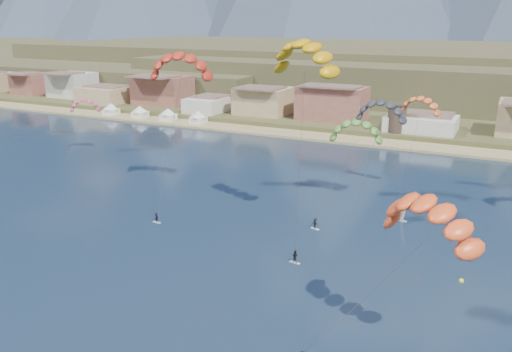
# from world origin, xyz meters

# --- Properties ---
(ground) EXTENTS (2400.00, 2400.00, 0.00)m
(ground) POSITION_xyz_m (0.00, 0.00, 0.00)
(ground) COLOR black
(ground) RESTS_ON ground
(beach) EXTENTS (2200.00, 12.00, 0.90)m
(beach) POSITION_xyz_m (0.00, 106.00, 0.25)
(beach) COLOR tan
(beach) RESTS_ON ground
(land) EXTENTS (2200.00, 900.00, 4.00)m
(land) POSITION_xyz_m (0.00, 560.00, 0.00)
(land) COLOR brown
(land) RESTS_ON ground
(foothills) EXTENTS (940.00, 210.00, 18.00)m
(foothills) POSITION_xyz_m (22.39, 232.47, 9.08)
(foothills) COLOR brown
(foothills) RESTS_ON ground
(town) EXTENTS (400.00, 24.00, 12.00)m
(town) POSITION_xyz_m (-40.00, 122.00, 8.00)
(town) COLOR silver
(town) RESTS_ON ground
(watchtower) EXTENTS (5.82, 5.82, 8.60)m
(watchtower) POSITION_xyz_m (5.00, 114.00, 6.37)
(watchtower) COLOR #47382D
(watchtower) RESTS_ON ground
(beach_tents) EXTENTS (43.40, 6.40, 5.00)m
(beach_tents) POSITION_xyz_m (-76.25, 106.00, 3.71)
(beach_tents) COLOR white
(beach_tents) RESTS_ON ground
(kitesurfer_red) EXTENTS (13.27, 18.95, 30.30)m
(kitesurfer_red) POSITION_xyz_m (-21.21, 43.41, 26.10)
(kitesurfer_red) COLOR silver
(kitesurfer_red) RESTS_ON ground
(kitesurfer_yellow) EXTENTS (13.27, 16.12, 32.06)m
(kitesurfer_yellow) POSITION_xyz_m (5.96, 36.45, 28.80)
(kitesurfer_yellow) COLOR silver
(kitesurfer_yellow) RESTS_ON ground
(kitesurfer_orange) EXTENTS (16.68, 12.57, 20.25)m
(kitesurfer_orange) POSITION_xyz_m (28.90, 11.45, 15.87)
(kitesurfer_orange) COLOR silver
(kitesurfer_orange) RESTS_ON ground
(kitesurfer_green) EXTENTS (10.72, 18.76, 20.07)m
(kitesurfer_green) POSITION_xyz_m (9.54, 53.97, 14.57)
(kitesurfer_green) COLOR silver
(kitesurfer_green) RESTS_ON ground
(distant_kite_pink) EXTENTS (8.18, 7.52, 16.17)m
(distant_kite_pink) POSITION_xyz_m (-62.89, 60.88, 13.26)
(distant_kite_pink) COLOR #262626
(distant_kite_pink) RESTS_ON ground
(distant_kite_dark) EXTENTS (9.51, 5.84, 21.50)m
(distant_kite_dark) POSITION_xyz_m (13.75, 54.56, 18.58)
(distant_kite_dark) COLOR #262626
(distant_kite_dark) RESTS_ON ground
(distant_kite_orange) EXTENTS (8.66, 6.37, 20.99)m
(distant_kite_orange) POSITION_xyz_m (18.87, 64.73, 18.38)
(distant_kite_orange) COLOR #262626
(distant_kite_orange) RESTS_ON ground
(windsurfer) EXTENTS (2.36, 2.58, 4.07)m
(windsurfer) POSITION_xyz_m (19.80, 48.82, 1.29)
(windsurfer) COLOR silver
(windsurfer) RESTS_ON ground
(buoy) EXTENTS (0.69, 0.69, 0.69)m
(buoy) POSITION_xyz_m (31.53, 30.09, 0.12)
(buoy) COLOR yellow
(buoy) RESTS_ON ground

